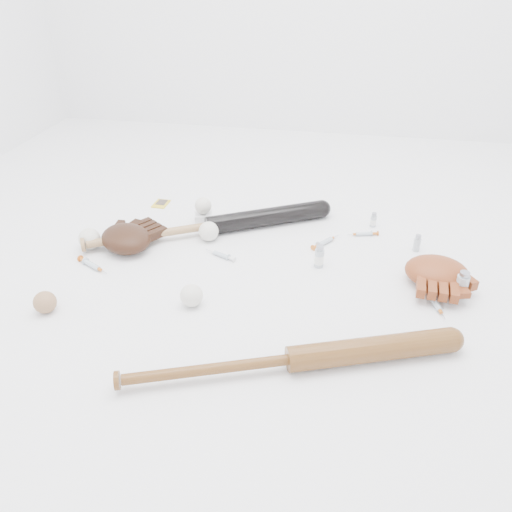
% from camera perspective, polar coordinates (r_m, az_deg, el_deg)
% --- Properties ---
extents(bat_dark, '(0.89, 0.53, 0.07)m').
position_cam_1_polar(bat_dark, '(1.89, -5.34, 3.46)').
color(bat_dark, black).
rests_on(bat_dark, ground).
extents(bat_wood, '(0.90, 0.39, 0.07)m').
position_cam_1_polar(bat_wood, '(1.30, 4.06, -11.69)').
color(bat_wood, brown).
rests_on(bat_wood, ground).
extents(glove_dark, '(0.33, 0.33, 0.09)m').
position_cam_1_polar(glove_dark, '(1.84, -14.64, 1.98)').
color(glove_dark, black).
rests_on(glove_dark, ground).
extents(glove_tan, '(0.26, 0.26, 0.09)m').
position_cam_1_polar(glove_tan, '(1.70, 19.96, -1.68)').
color(glove_tan, brown).
rests_on(glove_tan, ground).
extents(trading_card, '(0.06, 0.08, 0.00)m').
position_cam_1_polar(trading_card, '(2.16, -10.81, 5.89)').
color(trading_card, gold).
rests_on(trading_card, ground).
extents(pedestal, '(0.08, 0.08, 0.04)m').
position_cam_1_polar(pedestal, '(1.99, -5.99, 4.40)').
color(pedestal, white).
rests_on(pedestal, ground).
extents(baseball_on_pedestal, '(0.07, 0.07, 0.07)m').
position_cam_1_polar(baseball_on_pedestal, '(1.96, -6.07, 5.74)').
color(baseball_on_pedestal, silver).
rests_on(baseball_on_pedestal, pedestal).
extents(baseball_left, '(0.08, 0.08, 0.08)m').
position_cam_1_polar(baseball_left, '(1.88, -18.49, 1.88)').
color(baseball_left, silver).
rests_on(baseball_left, ground).
extents(baseball_upper, '(0.07, 0.07, 0.07)m').
position_cam_1_polar(baseball_upper, '(1.85, -5.43, 2.82)').
color(baseball_upper, silver).
rests_on(baseball_upper, ground).
extents(baseball_mid, '(0.07, 0.07, 0.07)m').
position_cam_1_polar(baseball_mid, '(1.52, -7.38, -4.49)').
color(baseball_mid, silver).
rests_on(baseball_mid, ground).
extents(baseball_aged, '(0.07, 0.07, 0.07)m').
position_cam_1_polar(baseball_aged, '(1.61, -22.98, -4.89)').
color(baseball_aged, '#986D49').
rests_on(baseball_aged, ground).
extents(syringe_0, '(0.16, 0.10, 0.02)m').
position_cam_1_polar(syringe_0, '(1.78, -18.23, -0.99)').
color(syringe_0, '#ADBCC6').
rests_on(syringe_0, ground).
extents(syringe_1, '(0.14, 0.08, 0.02)m').
position_cam_1_polar(syringe_1, '(1.76, -3.99, 0.12)').
color(syringe_1, '#ADBCC6').
rests_on(syringe_1, ground).
extents(syringe_2, '(0.12, 0.14, 0.02)m').
position_cam_1_polar(syringe_2, '(1.84, 7.88, 1.61)').
color(syringe_2, '#ADBCC6').
rests_on(syringe_2, ground).
extents(syringe_3, '(0.07, 0.16, 0.02)m').
position_cam_1_polar(syringe_3, '(1.61, 19.82, -5.10)').
color(syringe_3, '#ADBCC6').
rests_on(syringe_3, ground).
extents(syringe_4, '(0.13, 0.06, 0.02)m').
position_cam_1_polar(syringe_4, '(1.93, 12.20, 2.50)').
color(syringe_4, '#ADBCC6').
rests_on(syringe_4, ground).
extents(vial_0, '(0.02, 0.02, 0.06)m').
position_cam_1_polar(vial_0, '(1.87, 17.94, 1.43)').
color(vial_0, '#ACB6BD').
rests_on(vial_0, ground).
extents(vial_1, '(0.02, 0.02, 0.06)m').
position_cam_1_polar(vial_1, '(1.99, 13.28, 4.06)').
color(vial_1, '#ACB6BD').
rests_on(vial_1, ground).
extents(vial_2, '(0.03, 0.03, 0.08)m').
position_cam_1_polar(vial_2, '(1.70, 7.24, -0.01)').
color(vial_2, '#ACB6BD').
rests_on(vial_2, ground).
extents(vial_3, '(0.04, 0.04, 0.09)m').
position_cam_1_polar(vial_3, '(1.66, 22.48, -3.03)').
color(vial_3, '#ACB6BD').
rests_on(vial_3, ground).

